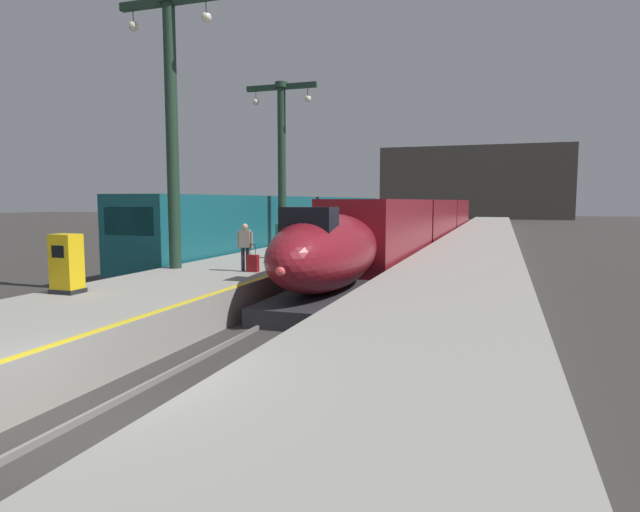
{
  "coord_description": "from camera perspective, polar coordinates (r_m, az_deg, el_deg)",
  "views": [
    {
      "loc": [
        5.53,
        -6.28,
        3.54
      ],
      "look_at": [
        0.11,
        9.8,
        1.8
      ],
      "focal_mm": 30.38,
      "sensor_mm": 36.0,
      "label": 1
    }
  ],
  "objects": [
    {
      "name": "ground_plane",
      "position": [
        9.08,
        -21.94,
        -17.52
      ],
      "size": [
        260.0,
        260.0,
        0.0
      ],
      "primitive_type": "plane",
      "color": "#33302D"
    },
    {
      "name": "platform_left",
      "position": [
        32.61,
        1.46,
        0.55
      ],
      "size": [
        4.8,
        110.0,
        1.05
      ],
      "primitive_type": "cube",
      "color": "gray",
      "rests_on": "ground"
    },
    {
      "name": "platform_right",
      "position": [
        31.21,
        15.82,
        0.09
      ],
      "size": [
        4.8,
        110.0,
        1.05
      ],
      "primitive_type": "cube",
      "color": "gray",
      "rests_on": "ground"
    },
    {
      "name": "platform_left_safety_stripe",
      "position": [
        31.97,
        5.37,
        1.37
      ],
      "size": [
        0.2,
        107.8,
        0.01
      ],
      "primitive_type": "cube",
      "color": "yellow",
      "rests_on": "platform_left"
    },
    {
      "name": "rail_main_left",
      "position": [
        34.53,
        8.05,
        0.02
      ],
      "size": [
        0.08,
        110.0,
        0.12
      ],
      "primitive_type": "cube",
      "color": "slate",
      "rests_on": "ground"
    },
    {
      "name": "rail_main_right",
      "position": [
        34.29,
        10.52,
        -0.07
      ],
      "size": [
        0.08,
        110.0,
        0.12
      ],
      "primitive_type": "cube",
      "color": "slate",
      "rests_on": "ground"
    },
    {
      "name": "rail_secondary_left",
      "position": [
        36.87,
        -4.42,
        0.43
      ],
      "size": [
        0.08,
        110.0,
        0.12
      ],
      "primitive_type": "cube",
      "color": "slate",
      "rests_on": "ground"
    },
    {
      "name": "rail_secondary_right",
      "position": [
        36.31,
        -2.24,
        0.36
      ],
      "size": [
        0.08,
        110.0,
        0.12
      ],
      "primitive_type": "cube",
      "color": "slate",
      "rests_on": "ground"
    },
    {
      "name": "highspeed_train_main",
      "position": [
        41.73,
        11.02,
        3.57
      ],
      "size": [
        2.92,
        57.92,
        3.6
      ],
      "color": "maroon",
      "rests_on": "ground"
    },
    {
      "name": "regional_train_adjacent",
      "position": [
        38.06,
        -2.38,
        3.73
      ],
      "size": [
        2.85,
        36.6,
        3.8
      ],
      "color": "#145660",
      "rests_on": "ground"
    },
    {
      "name": "station_column_mid",
      "position": [
        20.87,
        -15.4,
        14.83
      ],
      "size": [
        4.0,
        0.68,
        9.74
      ],
      "color": "#1E3828",
      "rests_on": "platform_left"
    },
    {
      "name": "station_column_far",
      "position": [
        29.85,
        -4.05,
        11.27
      ],
      "size": [
        4.0,
        0.68,
        8.78
      ],
      "color": "#1E3828",
      "rests_on": "platform_left"
    },
    {
      "name": "passenger_near_edge",
      "position": [
        19.21,
        -7.9,
        1.32
      ],
      "size": [
        0.56,
        0.28,
        1.69
      ],
      "color": "#23232D",
      "rests_on": "platform_left"
    },
    {
      "name": "passenger_mid_platform",
      "position": [
        23.42,
        -4.21,
        2.17
      ],
      "size": [
        0.52,
        0.36,
        1.69
      ],
      "color": "#23232D",
      "rests_on": "platform_left"
    },
    {
      "name": "passenger_far_waiting",
      "position": [
        26.79,
        -3.07,
        2.64
      ],
      "size": [
        0.3,
        0.56,
        1.69
      ],
      "color": "#23232D",
      "rests_on": "platform_left"
    },
    {
      "name": "rolling_suitcase",
      "position": [
        19.09,
        -7.09,
        -0.76
      ],
      "size": [
        0.4,
        0.22,
        0.98
      ],
      "color": "maroon",
      "rests_on": "platform_left"
    },
    {
      "name": "ticket_machine_yellow",
      "position": [
        16.07,
        -25.13,
        -0.95
      ],
      "size": [
        0.76,
        0.62,
        1.6
      ],
      "color": "yellow",
      "rests_on": "platform_left"
    },
    {
      "name": "terminus_back_wall",
      "position": [
        108.47,
        15.83,
        7.47
      ],
      "size": [
        36.0,
        2.0,
        14.0
      ],
      "primitive_type": "cube",
      "color": "#4C4742",
      "rests_on": "ground"
    }
  ]
}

